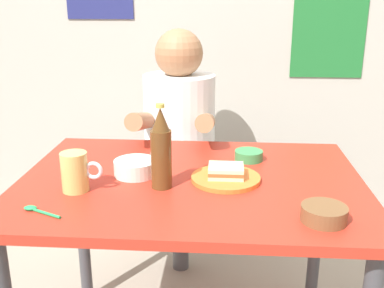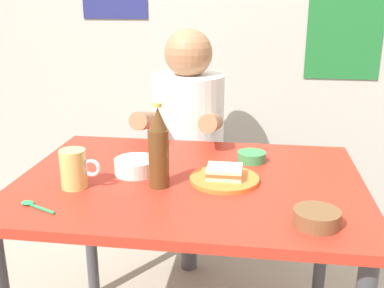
{
  "view_description": "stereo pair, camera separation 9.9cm",
  "coord_description": "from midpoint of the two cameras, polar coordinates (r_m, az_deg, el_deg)",
  "views": [
    {
      "loc": [
        0.1,
        -1.36,
        1.3
      ],
      "look_at": [
        0.0,
        0.05,
        0.84
      ],
      "focal_mm": 42.77,
      "sensor_mm": 36.0,
      "label": 1
    },
    {
      "loc": [
        0.2,
        -1.35,
        1.3
      ],
      "look_at": [
        0.0,
        0.05,
        0.84
      ],
      "focal_mm": 42.77,
      "sensor_mm": 36.0,
      "label": 2
    }
  ],
  "objects": [
    {
      "name": "stool",
      "position": [
        2.22,
        -2.77,
        -7.48
      ],
      "size": [
        0.34,
        0.34,
        0.45
      ],
      "color": "#4C4C51",
      "rests_on": "ground"
    },
    {
      "name": "rice_bowl_white",
      "position": [
        1.51,
        -8.94,
        -2.85
      ],
      "size": [
        0.14,
        0.14,
        0.05
      ],
      "color": "silver",
      "rests_on": "dining_table"
    },
    {
      "name": "dip_bowl_green",
      "position": [
        1.64,
        5.37,
        -1.39
      ],
      "size": [
        0.1,
        0.1,
        0.03
      ],
      "color": "#388C4C",
      "rests_on": "dining_table"
    },
    {
      "name": "dining_table",
      "position": [
        1.51,
        -2.03,
        -7.6
      ],
      "size": [
        1.1,
        0.8,
        0.74
      ],
      "color": "#B72D1E",
      "rests_on": "ground"
    },
    {
      "name": "sandwich",
      "position": [
        1.45,
        2.3,
        -3.41
      ],
      "size": [
        0.11,
        0.09,
        0.04
      ],
      "color": "beige",
      "rests_on": "plate_orange"
    },
    {
      "name": "beer_bottle",
      "position": [
        1.37,
        -5.95,
        -0.81
      ],
      "size": [
        0.06,
        0.06,
        0.26
      ],
      "color": "#593819",
      "rests_on": "dining_table"
    },
    {
      "name": "spoon",
      "position": [
        1.34,
        -20.9,
        -7.72
      ],
      "size": [
        0.12,
        0.06,
        0.01
      ],
      "color": "#26A559",
      "rests_on": "dining_table"
    },
    {
      "name": "person_seated",
      "position": [
        2.06,
        -2.98,
        2.91
      ],
      "size": [
        0.33,
        0.56,
        0.72
      ],
      "color": "white",
      "rests_on": "stool"
    },
    {
      "name": "condiment_bowl_brown",
      "position": [
        1.23,
        13.92,
        -8.38
      ],
      "size": [
        0.12,
        0.12,
        0.04
      ],
      "color": "brown",
      "rests_on": "dining_table"
    },
    {
      "name": "plate_orange",
      "position": [
        1.46,
        2.28,
        -4.33
      ],
      "size": [
        0.22,
        0.22,
        0.01
      ],
      "primitive_type": "cylinder",
      "color": "orange",
      "rests_on": "dining_table"
    },
    {
      "name": "beer_mug",
      "position": [
        1.42,
        -16.29,
        -3.37
      ],
      "size": [
        0.13,
        0.08,
        0.12
      ],
      "color": "#D1BC66",
      "rests_on": "dining_table"
    }
  ]
}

